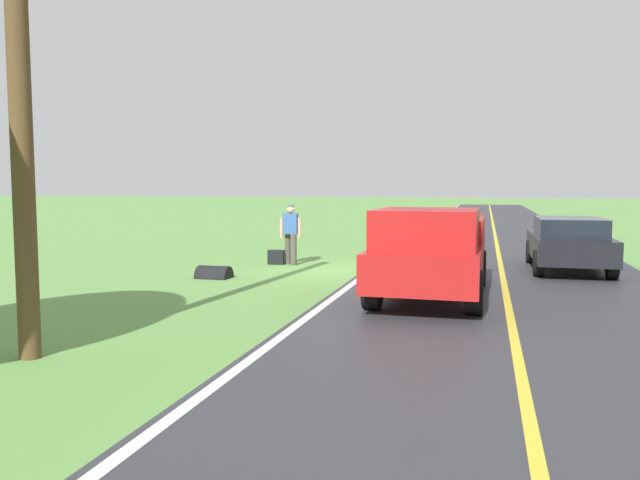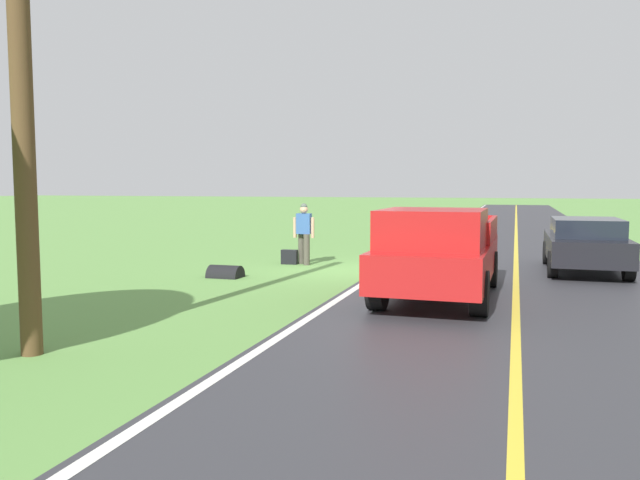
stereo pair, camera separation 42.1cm
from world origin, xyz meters
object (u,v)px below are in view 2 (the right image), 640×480
Objects in this scene: suitcase_carried at (289,257)px; utility_pole_roadside at (19,18)px; hitchhiker_walking at (304,230)px; pickup_truck_passing at (438,251)px; sedan_near_oncoming at (585,243)px.

utility_pole_roadside is (-0.03, 10.09, 4.18)m from suitcase_carried.
hitchhiker_walking is at bearing 100.86° from suitcase_carried.
suitcase_carried is 6.46m from pickup_truck_passing.
hitchhiker_walking reaches higher than sedan_near_oncoming.
utility_pole_roadside is at bearing 50.76° from pickup_truck_passing.
pickup_truck_passing is 0.62× the size of utility_pole_roadside.
suitcase_carried is 0.08× the size of pickup_truck_passing.
hitchhiker_walking is at bearing 5.03° from sedan_near_oncoming.
pickup_truck_passing reaches higher than suitcase_carried.
hitchhiker_walking is 10.76m from utility_pole_roadside.
utility_pole_roadside reaches higher than hitchhiker_walking.
utility_pole_roadside is (4.70, 5.76, 3.42)m from pickup_truck_passing.
pickup_truck_passing is at bearing 43.62° from suitcase_carried.
pickup_truck_passing is at bearing 58.00° from sedan_near_oncoming.
suitcase_carried is 0.05× the size of utility_pole_roadside.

